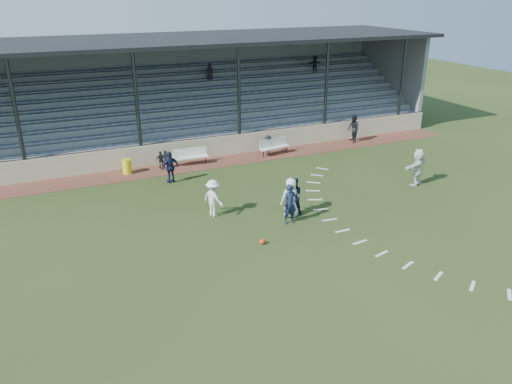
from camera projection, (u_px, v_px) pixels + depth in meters
ground at (282, 244)px, 19.75m from camera, size 90.00×90.00×0.00m
cinder_track at (199, 165)px, 28.61m from camera, size 34.00×2.00×0.02m
retaining_wall at (193, 150)px, 29.27m from camera, size 34.00×0.18×1.20m
bench_left at (190, 155)px, 28.42m from camera, size 2.02×0.60×0.95m
bench_right at (274, 145)px, 30.19m from camera, size 2.04×0.76×0.95m
trash_bin at (127, 166)px, 27.08m from camera, size 0.50×0.50×0.79m
football at (262, 242)px, 19.71m from camera, size 0.23×0.23×0.23m
player_white_lead at (291, 198)px, 21.81m from camera, size 0.92×0.65×1.80m
player_navy_lead at (290, 204)px, 21.20m from camera, size 0.67×0.46×1.76m
player_navy_mid at (293, 196)px, 22.09m from camera, size 0.99×0.87×1.71m
player_white_wing at (213, 198)px, 21.90m from camera, size 1.05×1.26×1.70m
player_navy_wing at (170, 167)px, 25.71m from camera, size 1.05×0.65×1.67m
player_white_back at (418, 167)px, 25.40m from camera, size 1.86×1.18×1.91m
official at (353, 129)px, 32.44m from camera, size 0.85×1.00×1.80m
sub_left_near at (165, 159)px, 27.76m from camera, size 0.41×0.29×1.06m
sub_left_far at (161, 160)px, 27.79m from camera, size 0.59×0.26×1.00m
sub_right at (268, 145)px, 30.21m from camera, size 0.85×0.63×1.17m
grandstand at (170, 107)px, 32.64m from camera, size 34.60×9.00×6.61m
penalty_arc at (368, 225)px, 21.31m from camera, size 3.89×14.63×0.01m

